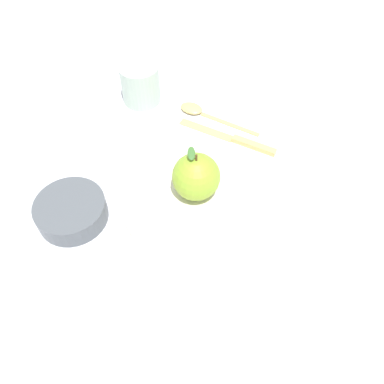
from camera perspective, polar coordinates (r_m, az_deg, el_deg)
name	(u,v)px	position (r m, az deg, el deg)	size (l,w,h in m)	color
ground_plane	(191,190)	(0.69, -0.08, 0.31)	(2.40, 2.40, 0.00)	silver
dinner_plate	(192,195)	(0.67, 0.00, -0.48)	(0.25, 0.25, 0.02)	silver
apple	(196,177)	(0.63, 0.60, 2.24)	(0.08, 0.08, 0.09)	#8CB22D
side_bowl	(71,210)	(0.67, -17.30, -2.48)	(0.12, 0.12, 0.04)	#4C5156
cup	(140,82)	(0.84, -7.58, 15.63)	(0.08, 0.08, 0.08)	#B2C6B2
knife	(235,139)	(0.77, 6.38, 7.65)	(0.20, 0.06, 0.01)	#D8B766
spoon	(200,112)	(0.82, 1.19, 11.64)	(0.18, 0.05, 0.01)	#D8B766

